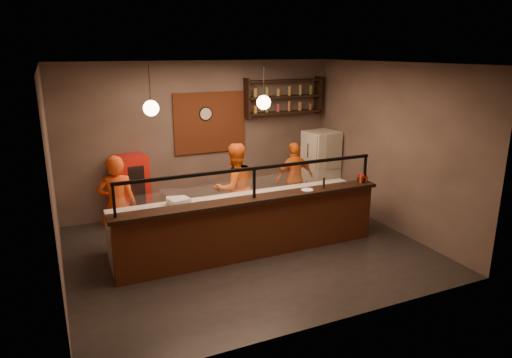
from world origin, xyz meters
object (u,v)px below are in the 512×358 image
cook_right (294,178)px  condiment_caddy (362,179)px  wall_clock (206,114)px  cook_left (117,205)px  cook_mid (235,188)px  fridge (321,167)px  red_cooler (132,190)px  pepper_mill (324,183)px  pizza_dough (222,201)px

cook_right → condiment_caddy: size_ratio=9.38×
wall_clock → cook_left: (-2.15, -1.66, -1.23)m
cook_mid → condiment_caddy: size_ratio=10.51×
fridge → condiment_caddy: 2.11m
cook_left → fridge: size_ratio=1.06×
red_cooler → pepper_mill: red_cooler is taller
condiment_caddy → pepper_mill: 0.88m
pepper_mill → condiment_caddy: bearing=3.9°
cook_mid → cook_right: (1.54, 0.43, -0.09)m
red_cooler → pizza_dough: 2.31m
cook_mid → pizza_dough: cook_mid is taller
wall_clock → pepper_mill: bearing=-66.2°
wall_clock → pepper_mill: wall_clock is taller
red_cooler → pepper_mill: bearing=-47.8°
fridge → condiment_caddy: (-0.40, -2.06, 0.28)m
cook_left → wall_clock: bearing=-131.3°
cook_left → pepper_mill: (3.38, -1.13, 0.29)m
fridge → red_cooler: 4.21m
fridge → pepper_mill: fridge is taller
pizza_dough → condiment_caddy: 2.64m
wall_clock → fridge: (2.50, -0.67, -1.28)m
fridge → pizza_dough: (-2.99, -1.60, 0.08)m
fridge → cook_right: bearing=-161.5°
pizza_dough → pepper_mill: bearing=-16.5°
cook_right → wall_clock: bearing=-39.3°
red_cooler → cook_left: bearing=-116.3°
cook_mid → pepper_mill: 1.74m
cook_right → pizza_dough: 2.36m
fridge → pizza_dough: size_ratio=3.14×
fridge → red_cooler: fridge is taller
cook_left → red_cooler: size_ratio=1.24×
condiment_caddy → pepper_mill: size_ratio=0.86×
cook_right → red_cooler: size_ratio=1.10×
pizza_dough → pepper_mill: size_ratio=2.72×
red_cooler → condiment_caddy: 4.51m
red_cooler → pizza_dough: bearing=-66.2°
wall_clock → cook_mid: bearing=-88.8°
wall_clock → pepper_mill: size_ratio=1.55×
cook_right → condiment_caddy: 1.72m
wall_clock → cook_right: size_ratio=0.19×
pizza_dough → condiment_caddy: condiment_caddy is taller
pizza_dough → condiment_caddy: (2.59, -0.45, 0.20)m
pepper_mill → fridge: bearing=59.0°
cook_left → pizza_dough: size_ratio=3.31×
wall_clock → condiment_caddy: (2.10, -2.73, -0.99)m
cook_left → condiment_caddy: size_ratio=10.53×
cook_left → cook_right: cook_left is taller
wall_clock → pizza_dough: wall_clock is taller
cook_left → cook_right: (3.72, 0.53, -0.10)m
cook_mid → condiment_caddy: 2.39m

